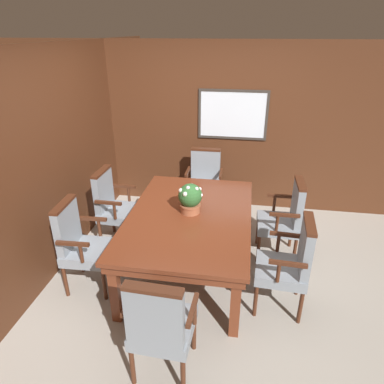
% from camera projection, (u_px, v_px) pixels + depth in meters
% --- Properties ---
extents(ground_plane, '(14.00, 14.00, 0.00)m').
position_uv_depth(ground_plane, '(192.00, 276.00, 3.93)').
color(ground_plane, '#A39E93').
extents(wall_back, '(7.20, 0.08, 2.45)m').
position_uv_depth(wall_back, '(213.00, 128.00, 5.12)').
color(wall_back, '#4C2816').
rests_on(wall_back, ground_plane).
extents(wall_left, '(0.06, 7.20, 2.45)m').
position_uv_depth(wall_left, '(44.00, 169.00, 3.64)').
color(wall_left, '#4C2816').
rests_on(wall_left, ground_plane).
extents(dining_table, '(1.33, 1.99, 0.73)m').
position_uv_depth(dining_table, '(190.00, 221.00, 3.79)').
color(dining_table, maroon).
rests_on(dining_table, ground_plane).
extents(chair_head_far, '(0.52, 0.49, 1.00)m').
position_uv_depth(chair_head_far, '(204.00, 181.00, 5.04)').
color(chair_head_far, '#472314').
rests_on(chair_head_far, ground_plane).
extents(chair_left_far, '(0.50, 0.53, 1.00)m').
position_uv_depth(chair_left_far, '(114.00, 204.00, 4.36)').
color(chair_left_far, '#472314').
rests_on(chair_left_far, ground_plane).
extents(chair_left_near, '(0.50, 0.53, 1.00)m').
position_uv_depth(chair_left_near, '(81.00, 242.00, 3.58)').
color(chair_left_near, '#472314').
rests_on(chair_left_near, ground_plane).
extents(chair_right_far, '(0.49, 0.52, 1.00)m').
position_uv_depth(chair_right_far, '(285.00, 216.00, 4.08)').
color(chair_right_far, '#472314').
rests_on(chair_right_far, ground_plane).
extents(chair_right_near, '(0.51, 0.54, 1.00)m').
position_uv_depth(chair_right_near, '(290.00, 262.00, 3.29)').
color(chair_right_near, '#472314').
rests_on(chair_right_near, ground_plane).
extents(chair_head_near, '(0.53, 0.50, 1.00)m').
position_uv_depth(chair_head_near, '(160.00, 324.00, 2.59)').
color(chair_head_near, '#472314').
rests_on(chair_head_near, ground_plane).
extents(potted_plant, '(0.27, 0.27, 0.34)m').
position_uv_depth(potted_plant, '(190.00, 198.00, 3.72)').
color(potted_plant, '#9E5638').
rests_on(potted_plant, dining_table).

